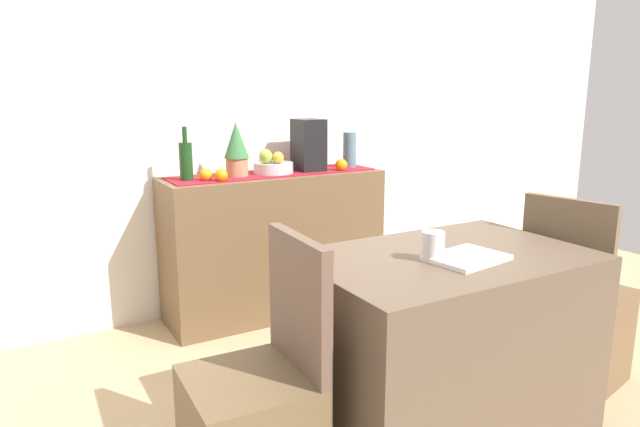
{
  "coord_description": "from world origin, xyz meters",
  "views": [
    {
      "loc": [
        -1.39,
        -2.12,
        1.36
      ],
      "look_at": [
        0.03,
        0.35,
        0.73
      ],
      "focal_mm": 32.14,
      "sensor_mm": 36.0,
      "label": 1
    }
  ],
  "objects_px": {
    "coffee_maker": "(309,145)",
    "open_book": "(467,258)",
    "fruit_bowl": "(273,168)",
    "chair_near_window": "(255,427)",
    "wine_bottle": "(186,160)",
    "chair_by_corner": "(574,327)",
    "potted_plant": "(236,148)",
    "sideboard_console": "(275,244)",
    "ceramic_vase": "(350,150)",
    "coffee_cup": "(433,246)",
    "dining_table": "(443,344)"
  },
  "relations": [
    {
      "from": "dining_table",
      "to": "coffee_cup",
      "type": "bearing_deg",
      "value": -162.29
    },
    {
      "from": "wine_bottle",
      "to": "potted_plant",
      "type": "relative_size",
      "value": 0.94
    },
    {
      "from": "chair_near_window",
      "to": "coffee_maker",
      "type": "bearing_deg",
      "value": 55.33
    },
    {
      "from": "fruit_bowl",
      "to": "wine_bottle",
      "type": "xyz_separation_m",
      "value": [
        -0.52,
        -0.0,
        0.08
      ]
    },
    {
      "from": "ceramic_vase",
      "to": "coffee_cup",
      "type": "distance_m",
      "value": 1.63
    },
    {
      "from": "open_book",
      "to": "chair_near_window",
      "type": "relative_size",
      "value": 0.31
    },
    {
      "from": "coffee_cup",
      "to": "chair_by_corner",
      "type": "bearing_deg",
      "value": 1.83
    },
    {
      "from": "chair_near_window",
      "to": "chair_by_corner",
      "type": "bearing_deg",
      "value": -0.1
    },
    {
      "from": "fruit_bowl",
      "to": "dining_table",
      "type": "relative_size",
      "value": 0.21
    },
    {
      "from": "sideboard_console",
      "to": "open_book",
      "type": "height_order",
      "value": "sideboard_console"
    },
    {
      "from": "coffee_maker",
      "to": "chair_near_window",
      "type": "xyz_separation_m",
      "value": [
        -1.02,
        -1.47,
        -0.75
      ]
    },
    {
      "from": "potted_plant",
      "to": "wine_bottle",
      "type": "bearing_deg",
      "value": -180.0
    },
    {
      "from": "coffee_maker",
      "to": "chair_near_window",
      "type": "distance_m",
      "value": 1.94
    },
    {
      "from": "sideboard_console",
      "to": "wine_bottle",
      "type": "bearing_deg",
      "value": -180.0
    },
    {
      "from": "open_book",
      "to": "fruit_bowl",
      "type": "bearing_deg",
      "value": 82.97
    },
    {
      "from": "sideboard_console",
      "to": "coffee_maker",
      "type": "relative_size",
      "value": 4.19
    },
    {
      "from": "wine_bottle",
      "to": "chair_near_window",
      "type": "height_order",
      "value": "wine_bottle"
    },
    {
      "from": "wine_bottle",
      "to": "chair_near_window",
      "type": "relative_size",
      "value": 0.33
    },
    {
      "from": "fruit_bowl",
      "to": "chair_near_window",
      "type": "bearing_deg",
      "value": -117.9
    },
    {
      "from": "ceramic_vase",
      "to": "dining_table",
      "type": "bearing_deg",
      "value": -108.87
    },
    {
      "from": "fruit_bowl",
      "to": "ceramic_vase",
      "type": "height_order",
      "value": "ceramic_vase"
    },
    {
      "from": "ceramic_vase",
      "to": "open_book",
      "type": "relative_size",
      "value": 0.8
    },
    {
      "from": "ceramic_vase",
      "to": "chair_near_window",
      "type": "xyz_separation_m",
      "value": [
        -1.31,
        -1.47,
        -0.71
      ]
    },
    {
      "from": "dining_table",
      "to": "open_book",
      "type": "height_order",
      "value": "open_book"
    },
    {
      "from": "coffee_cup",
      "to": "chair_by_corner",
      "type": "relative_size",
      "value": 0.12
    },
    {
      "from": "coffee_maker",
      "to": "potted_plant",
      "type": "height_order",
      "value": "coffee_maker"
    },
    {
      "from": "wine_bottle",
      "to": "dining_table",
      "type": "height_order",
      "value": "wine_bottle"
    },
    {
      "from": "coffee_cup",
      "to": "dining_table",
      "type": "bearing_deg",
      "value": 17.71
    },
    {
      "from": "coffee_cup",
      "to": "chair_by_corner",
      "type": "xyz_separation_m",
      "value": [
        0.91,
        0.03,
        -0.53
      ]
    },
    {
      "from": "potted_plant",
      "to": "chair_by_corner",
      "type": "xyz_separation_m",
      "value": [
        1.07,
        -1.47,
        -0.76
      ]
    },
    {
      "from": "wine_bottle",
      "to": "potted_plant",
      "type": "bearing_deg",
      "value": 0.0
    },
    {
      "from": "coffee_maker",
      "to": "dining_table",
      "type": "relative_size",
      "value": 0.29
    },
    {
      "from": "ceramic_vase",
      "to": "open_book",
      "type": "xyz_separation_m",
      "value": [
        -0.49,
        -1.56,
        -0.23
      ]
    },
    {
      "from": "fruit_bowl",
      "to": "coffee_cup",
      "type": "distance_m",
      "value": 1.51
    },
    {
      "from": "coffee_maker",
      "to": "chair_near_window",
      "type": "height_order",
      "value": "coffee_maker"
    },
    {
      "from": "fruit_bowl",
      "to": "potted_plant",
      "type": "distance_m",
      "value": 0.26
    },
    {
      "from": "sideboard_console",
      "to": "fruit_bowl",
      "type": "height_order",
      "value": "fruit_bowl"
    },
    {
      "from": "dining_table",
      "to": "chair_by_corner",
      "type": "height_order",
      "value": "chair_by_corner"
    },
    {
      "from": "fruit_bowl",
      "to": "sideboard_console",
      "type": "bearing_deg",
      "value": 0.0
    },
    {
      "from": "dining_table",
      "to": "coffee_cup",
      "type": "relative_size",
      "value": 9.98
    },
    {
      "from": "coffee_maker",
      "to": "open_book",
      "type": "height_order",
      "value": "coffee_maker"
    },
    {
      "from": "sideboard_console",
      "to": "fruit_bowl",
      "type": "distance_m",
      "value": 0.47
    },
    {
      "from": "coffee_maker",
      "to": "chair_near_window",
      "type": "relative_size",
      "value": 0.35
    },
    {
      "from": "coffee_maker",
      "to": "ceramic_vase",
      "type": "height_order",
      "value": "coffee_maker"
    },
    {
      "from": "wine_bottle",
      "to": "sideboard_console",
      "type": "bearing_deg",
      "value": 0.0
    },
    {
      "from": "wine_bottle",
      "to": "chair_by_corner",
      "type": "bearing_deg",
      "value": -47.09
    },
    {
      "from": "coffee_cup",
      "to": "fruit_bowl",
      "type": "bearing_deg",
      "value": 87.35
    },
    {
      "from": "fruit_bowl",
      "to": "open_book",
      "type": "relative_size",
      "value": 0.84
    },
    {
      "from": "ceramic_vase",
      "to": "chair_by_corner",
      "type": "height_order",
      "value": "ceramic_vase"
    },
    {
      "from": "ceramic_vase",
      "to": "dining_table",
      "type": "xyz_separation_m",
      "value": [
        -0.5,
        -1.47,
        -0.6
      ]
    }
  ]
}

